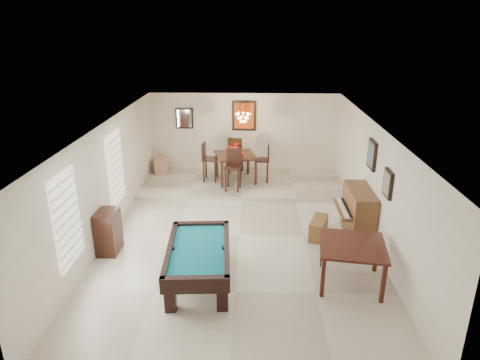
# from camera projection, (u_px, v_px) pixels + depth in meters

# --- Properties ---
(ground_plane) EXTENTS (6.00, 9.00, 0.02)m
(ground_plane) POSITION_uv_depth(u_px,v_px,m) (239.00, 235.00, 10.00)
(ground_plane) COLOR beige
(wall_back) EXTENTS (6.00, 0.04, 2.60)m
(wall_back) POSITION_uv_depth(u_px,v_px,m) (244.00, 134.00, 13.77)
(wall_back) COLOR silver
(wall_back) RESTS_ON ground_plane
(wall_front) EXTENTS (6.00, 0.04, 2.60)m
(wall_front) POSITION_uv_depth(u_px,v_px,m) (226.00, 310.00, 5.33)
(wall_front) COLOR silver
(wall_front) RESTS_ON ground_plane
(wall_left) EXTENTS (0.04, 9.00, 2.60)m
(wall_left) POSITION_uv_depth(u_px,v_px,m) (106.00, 181.00, 9.64)
(wall_left) COLOR silver
(wall_left) RESTS_ON ground_plane
(wall_right) EXTENTS (0.04, 9.00, 2.60)m
(wall_right) POSITION_uv_depth(u_px,v_px,m) (374.00, 185.00, 9.46)
(wall_right) COLOR silver
(wall_right) RESTS_ON ground_plane
(ceiling) EXTENTS (6.00, 9.00, 0.04)m
(ceiling) POSITION_uv_depth(u_px,v_px,m) (239.00, 126.00, 9.10)
(ceiling) COLOR white
(ceiling) RESTS_ON wall_back
(dining_step) EXTENTS (6.00, 2.50, 0.12)m
(dining_step) POSITION_uv_depth(u_px,v_px,m) (243.00, 183.00, 13.03)
(dining_step) COLOR beige
(dining_step) RESTS_ON ground_plane
(window_left_front) EXTENTS (0.06, 1.00, 1.70)m
(window_left_front) POSITION_uv_depth(u_px,v_px,m) (67.00, 220.00, 7.55)
(window_left_front) COLOR white
(window_left_front) RESTS_ON wall_left
(window_left_rear) EXTENTS (0.06, 1.00, 1.70)m
(window_left_rear) POSITION_uv_depth(u_px,v_px,m) (115.00, 169.00, 10.17)
(window_left_rear) COLOR white
(window_left_rear) RESTS_ON wall_left
(pool_table) EXTENTS (1.30, 2.21, 0.71)m
(pool_table) POSITION_uv_depth(u_px,v_px,m) (199.00, 265.00, 8.08)
(pool_table) COLOR black
(pool_table) RESTS_ON ground_plane
(square_table) EXTENTS (1.35, 1.35, 0.83)m
(square_table) POSITION_uv_depth(u_px,v_px,m) (351.00, 264.00, 8.02)
(square_table) COLOR black
(square_table) RESTS_ON ground_plane
(upright_piano) EXTENTS (0.77, 1.38, 1.15)m
(upright_piano) POSITION_uv_depth(u_px,v_px,m) (353.00, 213.00, 9.76)
(upright_piano) COLOR brown
(upright_piano) RESTS_ON ground_plane
(piano_bench) EXTENTS (0.54, 0.85, 0.44)m
(piano_bench) POSITION_uv_depth(u_px,v_px,m) (318.00, 228.00, 9.86)
(piano_bench) COLOR brown
(piano_bench) RESTS_ON ground_plane
(apothecary_chest) EXTENTS (0.42, 0.63, 0.94)m
(apothecary_chest) POSITION_uv_depth(u_px,v_px,m) (108.00, 232.00, 9.13)
(apothecary_chest) COLOR black
(apothecary_chest) RESTS_ON ground_plane
(dining_table) EXTENTS (1.38, 1.38, 0.95)m
(dining_table) POSITION_uv_depth(u_px,v_px,m) (236.00, 166.00, 12.94)
(dining_table) COLOR black
(dining_table) RESTS_ON dining_step
(flower_vase) EXTENTS (0.16, 0.16, 0.26)m
(flower_vase) POSITION_uv_depth(u_px,v_px,m) (236.00, 146.00, 12.73)
(flower_vase) COLOR #B70F17
(flower_vase) RESTS_ON dining_table
(dining_chair_south) EXTENTS (0.50, 0.50, 1.19)m
(dining_chair_south) POSITION_uv_depth(u_px,v_px,m) (233.00, 170.00, 12.18)
(dining_chair_south) COLOR black
(dining_chair_south) RESTS_ON dining_step
(dining_chair_north) EXTENTS (0.50, 0.50, 1.21)m
(dining_chair_north) POSITION_uv_depth(u_px,v_px,m) (236.00, 155.00, 13.58)
(dining_chair_north) COLOR black
(dining_chair_north) RESTS_ON dining_step
(dining_chair_west) EXTENTS (0.47, 0.47, 1.18)m
(dining_chair_west) POSITION_uv_depth(u_px,v_px,m) (210.00, 162.00, 12.92)
(dining_chair_west) COLOR black
(dining_chair_west) RESTS_ON dining_step
(dining_chair_east) EXTENTS (0.44, 0.44, 1.15)m
(dining_chair_east) POSITION_uv_depth(u_px,v_px,m) (262.00, 163.00, 12.89)
(dining_chair_east) COLOR black
(dining_chair_east) RESTS_ON dining_step
(corner_bench) EXTENTS (0.55, 0.62, 0.47)m
(corner_bench) POSITION_uv_depth(u_px,v_px,m) (160.00, 165.00, 13.73)
(corner_bench) COLOR tan
(corner_bench) RESTS_ON dining_step
(chandelier) EXTENTS (0.44, 0.44, 0.60)m
(chandelier) POSITION_uv_depth(u_px,v_px,m) (243.00, 114.00, 12.24)
(chandelier) COLOR #FFE5B2
(chandelier) RESTS_ON ceiling
(back_painting) EXTENTS (0.75, 0.06, 0.95)m
(back_painting) POSITION_uv_depth(u_px,v_px,m) (244.00, 116.00, 13.53)
(back_painting) COLOR #D84C14
(back_painting) RESTS_ON wall_back
(back_mirror) EXTENTS (0.55, 0.06, 0.65)m
(back_mirror) POSITION_uv_depth(u_px,v_px,m) (185.00, 118.00, 13.62)
(back_mirror) COLOR white
(back_mirror) RESTS_ON wall_back
(right_picture_upper) EXTENTS (0.06, 0.55, 0.65)m
(right_picture_upper) POSITION_uv_depth(u_px,v_px,m) (372.00, 155.00, 9.53)
(right_picture_upper) COLOR slate
(right_picture_upper) RESTS_ON wall_right
(right_picture_lower) EXTENTS (0.06, 0.45, 0.55)m
(right_picture_lower) POSITION_uv_depth(u_px,v_px,m) (388.00, 184.00, 8.38)
(right_picture_lower) COLOR gray
(right_picture_lower) RESTS_ON wall_right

